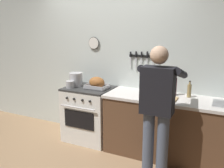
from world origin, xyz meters
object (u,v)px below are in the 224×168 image
(roasting_pan, at_px, (97,83))
(bottle_wine_red, at_px, (174,86))
(bottle_hot_sauce, at_px, (153,86))
(stove, at_px, (89,114))
(saucepan, at_px, (70,84))
(bottle_vinegar, at_px, (189,90))
(person_cook, at_px, (157,105))
(bottle_olive_oil, at_px, (163,86))
(stock_pot, at_px, (76,79))
(cutting_board, at_px, (164,98))

(roasting_pan, xyz_separation_m, bottle_wine_red, (1.19, 0.14, 0.05))
(roasting_pan, xyz_separation_m, bottle_hot_sauce, (0.86, 0.23, 0.00))
(stove, distance_m, saucepan, 0.59)
(bottle_hot_sauce, bearing_deg, saucepan, -163.35)
(bottle_vinegar, bearing_deg, person_cook, -110.24)
(roasting_pan, bearing_deg, bottle_olive_oil, 8.87)
(roasting_pan, xyz_separation_m, stock_pot, (-0.41, 0.02, 0.02))
(person_cook, bearing_deg, bottle_vinegar, -20.98)
(person_cook, bearing_deg, bottle_wine_red, -4.39)
(stove, bearing_deg, stock_pot, 174.77)
(stove, relative_size, bottle_vinegar, 3.84)
(person_cook, relative_size, bottle_wine_red, 5.05)
(stove, height_order, stock_pot, stock_pot)
(stock_pot, distance_m, bottle_vinegar, 1.82)
(roasting_pan, relative_size, cutting_board, 0.98)
(bottle_olive_oil, bearing_deg, cutting_board, -72.40)
(bottle_wine_red, bearing_deg, roasting_pan, -173.50)
(person_cook, distance_m, bottle_olive_oil, 0.74)
(stove, xyz_separation_m, bottle_olive_oil, (1.18, 0.16, 0.57))
(bottle_wine_red, height_order, bottle_hot_sauce, bottle_wine_red)
(person_cook, relative_size, saucepan, 12.28)
(bottle_olive_oil, bearing_deg, stove, -172.11)
(bottle_hot_sauce, distance_m, bottle_olive_oil, 0.18)
(bottle_wine_red, bearing_deg, person_cook, -93.64)
(saucepan, height_order, bottle_hot_sauce, bottle_hot_sauce)
(person_cook, bearing_deg, cutting_board, 4.22)
(bottle_wine_red, xyz_separation_m, bottle_hot_sauce, (-0.33, 0.09, -0.05))
(bottle_vinegar, distance_m, bottle_olive_oil, 0.38)
(roasting_pan, distance_m, bottle_hot_sauce, 0.89)
(stock_pot, height_order, bottle_olive_oil, bottle_olive_oil)
(cutting_board, height_order, bottle_vinegar, bottle_vinegar)
(cutting_board, distance_m, bottle_hot_sauce, 0.42)
(stock_pot, relative_size, bottle_hot_sauce, 1.03)
(saucepan, height_order, bottle_olive_oil, bottle_olive_oil)
(roasting_pan, height_order, bottle_wine_red, bottle_wine_red)
(stock_pot, distance_m, bottle_olive_oil, 1.44)
(bottle_olive_oil, bearing_deg, saucepan, -167.78)
(cutting_board, xyz_separation_m, bottle_olive_oil, (-0.08, 0.26, 0.11))
(roasting_pan, height_order, bottle_vinegar, bottle_vinegar)
(bottle_wine_red, bearing_deg, bottle_olive_oil, 171.92)
(bottle_vinegar, xyz_separation_m, bottle_hot_sauce, (-0.55, 0.10, -0.01))
(bottle_vinegar, height_order, bottle_olive_oil, bottle_olive_oil)
(roasting_pan, height_order, cutting_board, roasting_pan)
(person_cook, distance_m, bottle_hot_sauce, 0.85)
(stock_pot, relative_size, saucepan, 1.62)
(roasting_pan, relative_size, bottle_hot_sauce, 1.66)
(stove, bearing_deg, roasting_pan, 1.21)
(roasting_pan, bearing_deg, saucepan, -159.83)
(person_cook, distance_m, bottle_wine_red, 0.71)
(stock_pot, xyz_separation_m, bottle_vinegar, (1.82, 0.11, -0.01))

